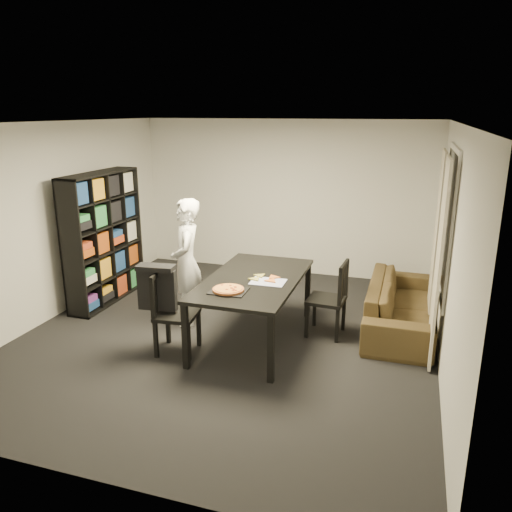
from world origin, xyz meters
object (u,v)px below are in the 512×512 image
(pepperoni_pizza, at_px, (228,289))
(sofa, at_px, (401,305))
(person, at_px, (187,263))
(chair_left, at_px, (169,307))
(bookshelf, at_px, (104,238))
(chair_right, at_px, (334,294))
(baking_tray, at_px, (228,291))
(dining_table, at_px, (253,284))

(pepperoni_pizza, height_order, sofa, pepperoni_pizza)
(person, distance_m, pepperoni_pizza, 1.15)
(chair_left, height_order, person, person)
(sofa, bearing_deg, chair_left, 120.98)
(bookshelf, distance_m, chair_left, 2.09)
(chair_left, xyz_separation_m, sofa, (2.55, 1.53, -0.25))
(chair_right, height_order, baking_tray, chair_right)
(baking_tray, bearing_deg, bookshelf, 153.92)
(baking_tray, bearing_deg, sofa, 38.69)
(person, xyz_separation_m, sofa, (2.70, 0.71, -0.53))
(bookshelf, distance_m, dining_table, 2.58)
(bookshelf, relative_size, sofa, 0.90)
(person, bearing_deg, bookshelf, -128.76)
(pepperoni_pizza, bearing_deg, chair_right, 42.77)
(pepperoni_pizza, bearing_deg, dining_table, 76.82)
(dining_table, height_order, pepperoni_pizza, pepperoni_pizza)
(bookshelf, relative_size, chair_left, 1.95)
(person, bearing_deg, chair_right, 71.82)
(chair_right, relative_size, baking_tray, 2.41)
(sofa, bearing_deg, person, 104.69)
(person, bearing_deg, sofa, 80.78)
(pepperoni_pizza, distance_m, sofa, 2.41)
(dining_table, distance_m, pepperoni_pizza, 0.55)
(chair_left, xyz_separation_m, pepperoni_pizza, (0.71, 0.06, 0.27))
(person, relative_size, baking_tray, 4.18)
(bookshelf, bearing_deg, chair_left, -36.47)
(bookshelf, xyz_separation_m, sofa, (4.20, 0.31, -0.64))
(bookshelf, bearing_deg, baking_tray, -26.08)
(chair_right, bearing_deg, bookshelf, -89.91)
(chair_right, height_order, pepperoni_pizza, chair_right)
(bookshelf, height_order, baking_tray, bookshelf)
(bookshelf, bearing_deg, dining_table, -14.30)
(baking_tray, bearing_deg, pepperoni_pizza, -106.67)
(baking_tray, xyz_separation_m, pepperoni_pizza, (-0.00, -0.00, 0.02))
(bookshelf, relative_size, person, 1.14)
(chair_left, distance_m, chair_right, 2.02)
(chair_left, xyz_separation_m, person, (-0.15, 0.82, 0.28))
(bookshelf, height_order, pepperoni_pizza, bookshelf)
(chair_right, bearing_deg, dining_table, -61.22)
(chair_left, bearing_deg, pepperoni_pizza, -91.94)
(bookshelf, xyz_separation_m, chair_right, (3.40, -0.21, -0.40))
(chair_right, bearing_deg, pepperoni_pizza, -43.65)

